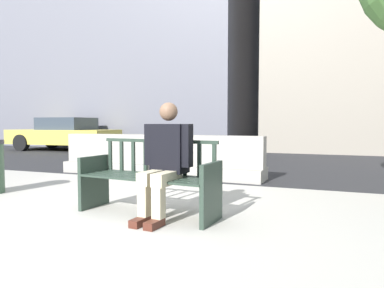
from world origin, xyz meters
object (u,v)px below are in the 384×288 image
at_px(jersey_barrier_centre, 213,161).
at_px(car_taxi_near, 65,134).
at_px(street_bench, 149,181).
at_px(seated_person, 165,158).
at_px(jersey_barrier_left, 112,157).

xyz_separation_m(jersey_barrier_centre, car_taxi_near, (-7.62, 4.67, 0.31)).
bearing_deg(car_taxi_near, street_bench, -44.11).
relative_size(seated_person, car_taxi_near, 0.30).
distance_m(street_bench, jersey_barrier_left, 3.64).
relative_size(seated_person, jersey_barrier_left, 0.65).
bearing_deg(jersey_barrier_left, seated_person, -47.45).
bearing_deg(jersey_barrier_centre, jersey_barrier_left, 179.61).
xyz_separation_m(seated_person, jersey_barrier_centre, (-0.30, 2.84, -0.35)).
relative_size(jersey_barrier_centre, jersey_barrier_left, 1.00).
bearing_deg(jersey_barrier_left, car_taxi_near, 138.68).
bearing_deg(car_taxi_near, jersey_barrier_left, -41.32).
distance_m(jersey_barrier_centre, car_taxi_near, 8.94).
distance_m(jersey_barrier_left, car_taxi_near, 7.06).
height_order(street_bench, car_taxi_near, car_taxi_near).
bearing_deg(jersey_barrier_centre, car_taxi_near, 148.48).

